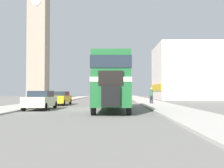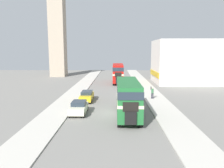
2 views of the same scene
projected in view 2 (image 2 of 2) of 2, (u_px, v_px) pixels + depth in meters
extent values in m
plane|color=slate|center=(111.00, 113.00, 26.59)|extent=(120.00, 120.00, 0.00)
cube|color=#B7B2A8|center=(167.00, 113.00, 26.47)|extent=(3.50, 120.00, 0.12)
cube|color=#B7B2A8|center=(56.00, 112.00, 26.69)|extent=(3.50, 120.00, 0.12)
cube|color=#1E602D|center=(128.00, 105.00, 25.36)|extent=(2.50, 9.57, 1.56)
cube|color=beige|center=(128.00, 97.00, 25.22)|extent=(2.52, 9.62, 0.28)
cube|color=#1E602D|center=(128.00, 89.00, 25.07)|extent=(2.45, 9.38, 1.71)
cube|color=#232D38|center=(128.00, 88.00, 25.06)|extent=(2.52, 9.48, 0.77)
cube|color=black|center=(131.00, 118.00, 20.54)|extent=(1.12, 0.20, 1.25)
cube|color=black|center=(131.00, 107.00, 20.51)|extent=(1.50, 0.12, 0.91)
cylinder|color=black|center=(119.00, 122.00, 21.61)|extent=(0.28, 1.08, 1.08)
cylinder|color=black|center=(141.00, 122.00, 21.57)|extent=(0.28, 1.08, 1.08)
cylinder|color=black|center=(118.00, 103.00, 29.26)|extent=(0.28, 1.08, 1.08)
cylinder|color=black|center=(134.00, 103.00, 29.23)|extent=(0.28, 1.08, 1.08)
cube|color=#B2140F|center=(118.00, 77.00, 51.35)|extent=(2.38, 9.18, 1.72)
cube|color=beige|center=(118.00, 73.00, 51.20)|extent=(2.41, 9.22, 0.31)
cube|color=#B2140F|center=(118.00, 68.00, 51.03)|extent=(2.33, 8.99, 1.88)
cube|color=#232D38|center=(118.00, 68.00, 51.02)|extent=(2.41, 9.09, 0.85)
cube|color=black|center=(118.00, 80.00, 46.73)|extent=(1.07, 0.20, 1.38)
cube|color=black|center=(118.00, 75.00, 46.68)|extent=(1.43, 0.12, 1.00)
cylinder|color=black|center=(113.00, 83.00, 47.81)|extent=(0.28, 1.08, 1.08)
cylinder|color=black|center=(123.00, 83.00, 47.77)|extent=(0.28, 1.08, 1.08)
cylinder|color=black|center=(114.00, 79.00, 55.07)|extent=(0.28, 1.08, 1.08)
cylinder|color=black|center=(122.00, 79.00, 55.03)|extent=(0.28, 1.08, 1.08)
cube|color=beige|center=(79.00, 108.00, 26.16)|extent=(1.82, 3.99, 0.77)
cube|color=#232D38|center=(79.00, 103.00, 26.22)|extent=(1.60, 2.07, 0.48)
cylinder|color=black|center=(69.00, 115.00, 24.70)|extent=(0.20, 0.64, 0.64)
cylinder|color=black|center=(84.00, 115.00, 24.67)|extent=(0.20, 0.64, 0.64)
cylinder|color=black|center=(75.00, 108.00, 27.75)|extent=(0.20, 0.64, 0.64)
cylinder|color=black|center=(87.00, 108.00, 27.73)|extent=(0.20, 0.64, 0.64)
cube|color=gold|center=(87.00, 97.00, 32.97)|extent=(1.74, 4.63, 0.74)
cube|color=#232D38|center=(87.00, 93.00, 33.07)|extent=(1.53, 2.41, 0.46)
cylinder|color=black|center=(80.00, 102.00, 31.19)|extent=(0.20, 0.64, 0.64)
cylinder|color=black|center=(90.00, 102.00, 31.17)|extent=(0.20, 0.64, 0.64)
cylinder|color=black|center=(84.00, 96.00, 34.89)|extent=(0.20, 0.64, 0.64)
cylinder|color=black|center=(93.00, 96.00, 34.86)|extent=(0.20, 0.64, 0.64)
cylinder|color=#282833|center=(152.00, 96.00, 34.12)|extent=(0.16, 0.16, 0.87)
cylinder|color=#282833|center=(153.00, 96.00, 34.12)|extent=(0.16, 0.16, 0.87)
cylinder|color=#336B42|center=(152.00, 91.00, 34.00)|extent=(0.36, 0.36, 0.69)
sphere|color=beige|center=(153.00, 88.00, 33.93)|extent=(0.24, 0.24, 0.24)
torus|color=black|center=(152.00, 89.00, 40.82)|extent=(0.05, 0.71, 0.71)
torus|color=black|center=(151.00, 88.00, 41.86)|extent=(0.05, 0.71, 0.71)
cylinder|color=black|center=(151.00, 88.00, 41.32)|extent=(0.04, 1.06, 0.34)
cylinder|color=black|center=(151.00, 87.00, 41.68)|extent=(0.04, 0.04, 0.43)
cube|color=tan|center=(57.00, 29.00, 63.70)|extent=(4.35, 4.35, 27.60)
cube|color=silver|center=(201.00, 62.00, 51.28)|extent=(21.59, 11.64, 10.02)
cube|color=gold|center=(154.00, 73.00, 51.88)|extent=(0.12, 11.06, 1.20)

